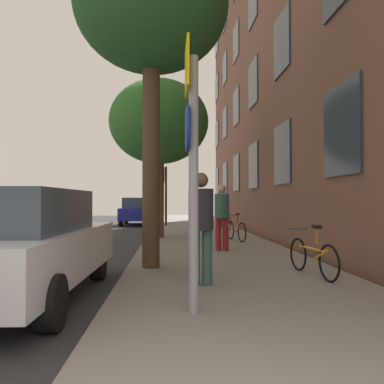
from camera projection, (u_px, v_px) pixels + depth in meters
ground_plane at (117, 235)px, 16.32m from camera, size 41.80×41.80×0.00m
road_asphalt at (67, 235)px, 16.20m from camera, size 7.00×38.00×0.01m
sidewalk at (198, 233)px, 16.53m from camera, size 4.20×38.00×0.12m
building_facade at (259, 58)px, 16.35m from camera, size 0.56×27.00×15.15m
sign_post at (191, 156)px, 4.64m from camera, size 0.16×0.60×3.28m
traffic_light at (164, 185)px, 20.84m from camera, size 0.43×0.24×3.21m
tree_near at (151, 9)px, 7.82m from camera, size 3.16×3.16×6.69m
tree_far at (159, 123)px, 14.13m from camera, size 3.66×3.66×5.82m
bicycle_0 at (313, 256)px, 6.81m from camera, size 0.43×1.70×0.92m
bicycle_1 at (236, 230)px, 12.80m from camera, size 0.53×1.59×0.93m
bicycle_2 at (226, 222)px, 17.62m from camera, size 0.42×1.63×0.93m
pedestrian_0 at (201, 221)px, 6.11m from camera, size 0.57×0.57×1.80m
pedestrian_1 at (222, 213)px, 10.34m from camera, size 0.57×0.57×1.79m
car_0 at (21, 244)px, 5.55m from camera, size 1.97×4.43×1.62m
car_1 at (137, 211)px, 22.86m from camera, size 1.85×4.12×1.62m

